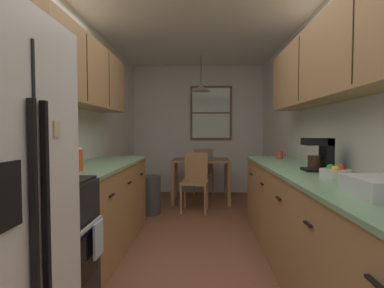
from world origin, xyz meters
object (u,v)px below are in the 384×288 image
at_px(coffee_maker, 320,154).
at_px(dish_rack, 381,187).
at_px(microwave_over_range, 13,68).
at_px(storage_canister, 76,159).
at_px(dining_chair_near, 195,179).
at_px(stove_range, 35,251).
at_px(mug_by_coffeemaker, 280,155).
at_px(fruit_bowl, 335,172).
at_px(dining_table, 201,166).
at_px(trash_bin, 150,195).
at_px(dining_chair_far, 203,169).
at_px(table_serving_bowl, 207,158).

height_order(coffee_maker, dish_rack, coffee_maker).
height_order(microwave_over_range, storage_canister, microwave_over_range).
bearing_deg(dining_chair_near, stove_range, -109.62).
bearing_deg(storage_canister, coffee_maker, 1.88).
xyz_separation_m(mug_by_coffeemaker, fruit_bowl, (0.03, -1.40, -0.01)).
distance_m(dining_table, trash_bin, 1.14).
bearing_deg(microwave_over_range, dining_chair_near, 68.28).
bearing_deg(mug_by_coffeemaker, dish_rack, -90.75).
xyz_separation_m(dining_table, mug_by_coffeemaker, (0.97, -1.51, 0.33)).
bearing_deg(mug_by_coffeemaker, dining_chair_far, 113.92).
height_order(stove_range, trash_bin, stove_range).
height_order(dining_table, dining_chair_far, dining_chair_far).
relative_size(dining_chair_near, dish_rack, 2.65).
distance_m(fruit_bowl, dish_rack, 0.63).
distance_m(dining_chair_near, dining_chair_far, 1.14).
height_order(stove_range, fruit_bowl, stove_range).
relative_size(stove_range, table_serving_bowl, 5.74).
xyz_separation_m(trash_bin, fruit_bowl, (1.75, -2.13, 0.65)).
relative_size(microwave_over_range, dish_rack, 1.81).
xyz_separation_m(stove_range, dining_chair_far, (1.10, 3.84, 0.03)).
relative_size(dining_table, storage_canister, 4.88).
xyz_separation_m(dining_table, trash_bin, (-0.76, -0.78, -0.34)).
bearing_deg(table_serving_bowl, mug_by_coffeemaker, -59.67).
height_order(stove_range, dining_chair_far, stove_range).
bearing_deg(stove_range, mug_by_coffeemaker, 41.14).
height_order(dining_chair_near, trash_bin, dining_chair_near).
relative_size(microwave_over_range, storage_canister, 3.04).
distance_m(stove_range, microwave_over_range, 1.17).
bearing_deg(mug_by_coffeemaker, trash_bin, 157.04).
relative_size(microwave_over_range, trash_bin, 1.07).
distance_m(coffee_maker, table_serving_bowl, 2.70).
xyz_separation_m(stove_range, dish_rack, (1.99, -0.26, 0.48)).
bearing_deg(fruit_bowl, dish_rack, -94.88).
height_order(dining_table, dish_rack, dish_rack).
relative_size(stove_range, storage_canister, 5.44).
bearing_deg(dining_table, coffee_maker, -68.19).
bearing_deg(coffee_maker, storage_canister, -178.12).
bearing_deg(trash_bin, dining_chair_far, 59.01).
bearing_deg(coffee_maker, fruit_bowl, -94.85).
distance_m(dining_chair_near, coffee_maker, 2.35).
distance_m(coffee_maker, dish_rack, 0.98).
xyz_separation_m(trash_bin, mug_by_coffeemaker, (1.72, -0.73, 0.66)).
distance_m(trash_bin, fruit_bowl, 2.83).
bearing_deg(trash_bin, dining_table, 45.72).
distance_m(microwave_over_range, dining_chair_near, 3.12).
xyz_separation_m(storage_canister, fruit_bowl, (2.05, -0.28, -0.06)).
bearing_deg(microwave_over_range, trash_bin, 80.71).
distance_m(dining_chair_near, trash_bin, 0.73).
xyz_separation_m(dining_table, fruit_bowl, (0.99, -2.90, 0.31)).
distance_m(stove_range, dish_rack, 2.07).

